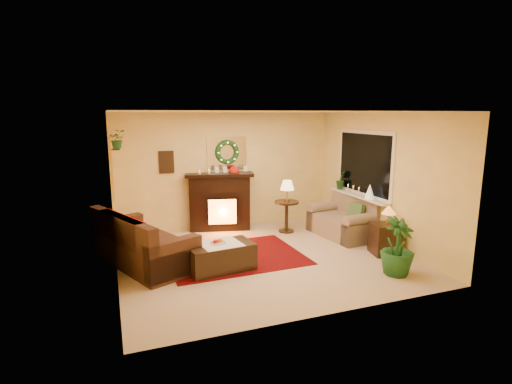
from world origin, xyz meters
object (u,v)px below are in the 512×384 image
object	(u,v)px
loveseat	(342,217)
side_table_round	(286,217)
fireplace	(220,205)
sofa	(143,240)
end_table_square	(385,240)
coffee_table	(221,258)

from	to	relation	value
loveseat	side_table_round	bearing A→B (deg)	138.33
fireplace	side_table_round	bearing A→B (deg)	-14.79
sofa	end_table_square	size ratio (longest dim) A/B	3.72
side_table_round	end_table_square	distance (m)	2.23
fireplace	loveseat	bearing A→B (deg)	-17.89
side_table_round	coffee_table	bearing A→B (deg)	-140.13
sofa	loveseat	xyz separation A→B (m)	(4.10, 0.18, -0.01)
fireplace	loveseat	xyz separation A→B (m)	(2.30, -1.40, -0.13)
fireplace	coffee_table	bearing A→B (deg)	-91.59
sofa	end_table_square	world-z (taller)	sofa
end_table_square	sofa	bearing A→B (deg)	165.99
side_table_round	fireplace	bearing A→B (deg)	151.73
sofa	side_table_round	distance (m)	3.24
sofa	side_table_round	bearing A→B (deg)	-7.78
side_table_round	end_table_square	world-z (taller)	side_table_round
sofa	end_table_square	bearing A→B (deg)	-37.43
end_table_square	fireplace	bearing A→B (deg)	132.72
loveseat	fireplace	bearing A→B (deg)	142.21
fireplace	end_table_square	distance (m)	3.61
sofa	side_table_round	size ratio (longest dim) A/B	3.09
sofa	coffee_table	world-z (taller)	sofa
sofa	loveseat	world-z (taller)	sofa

